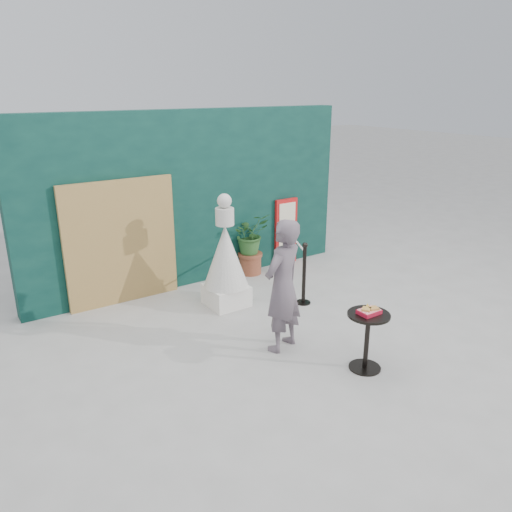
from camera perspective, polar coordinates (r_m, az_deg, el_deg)
The scene contains 10 objects.
ground at distance 6.81m, azimuth 5.77°, elevation -10.72°, with size 60.00×60.00×0.00m, color #ADAAA5.
back_wall at distance 8.77m, azimuth -7.22°, elevation 6.51°, with size 6.00×0.30×3.00m, color #092C28.
bamboo_fence at distance 8.18m, azimuth -15.13°, elevation 1.48°, with size 1.80×0.08×2.00m, color tan.
woman at distance 6.48m, azimuth 3.08°, elevation -3.45°, with size 0.65×0.43×1.79m, color #61535A.
menu_board at distance 9.80m, azimuth 3.45°, elevation 2.81°, with size 0.50×0.07×1.30m.
statue at distance 7.85m, azimuth -3.49°, elevation -0.59°, with size 0.71×0.71×1.82m.
cafe_table at distance 6.31m, azimuth 12.62°, elevation -8.52°, with size 0.52×0.52×0.75m.
food_basket at distance 6.19m, azimuth 12.80°, elevation -6.13°, with size 0.26×0.19×0.11m.
planter at distance 9.22m, azimuth -0.69°, elevation 1.95°, with size 0.68×0.59×1.16m.
stanchion_barrier at distance 8.66m, azimuth 4.32°, elevation -0.46°, with size 0.84×1.54×1.03m.
Camera 1 is at (-3.86, -4.50, 3.35)m, focal length 35.00 mm.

